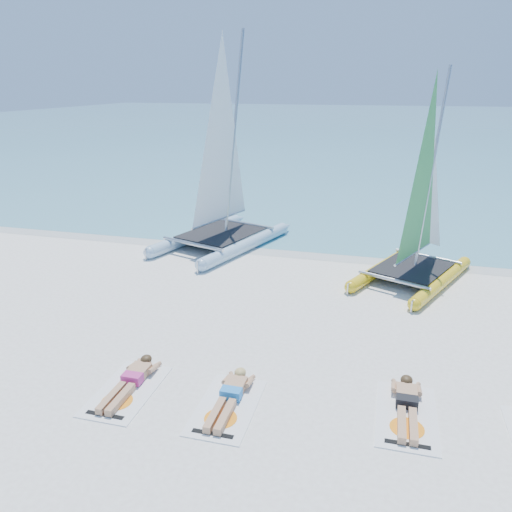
{
  "coord_description": "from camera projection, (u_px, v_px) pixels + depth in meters",
  "views": [
    {
      "loc": [
        2.13,
        -10.11,
        5.35
      ],
      "look_at": [
        -0.87,
        1.2,
        1.26
      ],
      "focal_mm": 35.0,
      "sensor_mm": 36.0,
      "label": 1
    }
  ],
  "objects": [
    {
      "name": "sea",
      "position": [
        376.0,
        123.0,
        69.0
      ],
      "size": [
        140.0,
        115.0,
        0.01
      ],
      "primitive_type": "cube",
      "color": "#71B1BD",
      "rests_on": "ground"
    },
    {
      "name": "towel_a",
      "position": [
        127.0,
        391.0,
        9.13
      ],
      "size": [
        1.0,
        1.85,
        0.02
      ],
      "primitive_type": "cube",
      "color": "white",
      "rests_on": "ground"
    },
    {
      "name": "wet_sand_strip",
      "position": [
        315.0,
        253.0,
        16.53
      ],
      "size": [
        140.0,
        1.4,
        0.01
      ],
      "primitive_type": "cube",
      "color": "beige",
      "rests_on": "ground"
    },
    {
      "name": "sunbather_b",
      "position": [
        230.0,
        395.0,
        8.82
      ],
      "size": [
        0.37,
        1.73,
        0.26
      ],
      "color": "tan",
      "rests_on": "towel_b"
    },
    {
      "name": "catamaran_blue",
      "position": [
        222.0,
        183.0,
        16.67
      ],
      "size": [
        4.08,
        5.84,
        7.24
      ],
      "rotation": [
        0.0,
        0.0,
        -0.32
      ],
      "color": "silver",
      "rests_on": "ground"
    },
    {
      "name": "sunbather_a",
      "position": [
        131.0,
        380.0,
        9.26
      ],
      "size": [
        0.37,
        1.73,
        0.26
      ],
      "color": "tan",
      "rests_on": "towel_a"
    },
    {
      "name": "sunbather_c",
      "position": [
        407.0,
        403.0,
        8.58
      ],
      "size": [
        0.37,
        1.73,
        0.26
      ],
      "color": "tan",
      "rests_on": "towel_c"
    },
    {
      "name": "catamaran_yellow",
      "position": [
        424.0,
        212.0,
        14.0
      ],
      "size": [
        3.69,
        4.86,
        5.99
      ],
      "rotation": [
        0.0,
        0.0,
        -0.42
      ],
      "color": "yellow",
      "rests_on": "ground"
    },
    {
      "name": "ground",
      "position": [
        279.0,
        327.0,
        11.51
      ],
      "size": [
        140.0,
        140.0,
        0.0
      ],
      "primitive_type": "plane",
      "color": "white",
      "rests_on": "ground"
    },
    {
      "name": "towel_b",
      "position": [
        227.0,
        407.0,
        8.68
      ],
      "size": [
        1.0,
        1.85,
        0.02
      ],
      "primitive_type": "cube",
      "color": "white",
      "rests_on": "ground"
    },
    {
      "name": "towel_c",
      "position": [
        406.0,
        416.0,
        8.44
      ],
      "size": [
        1.0,
        1.85,
        0.02
      ],
      "primitive_type": "cube",
      "color": "white",
      "rests_on": "ground"
    }
  ]
}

